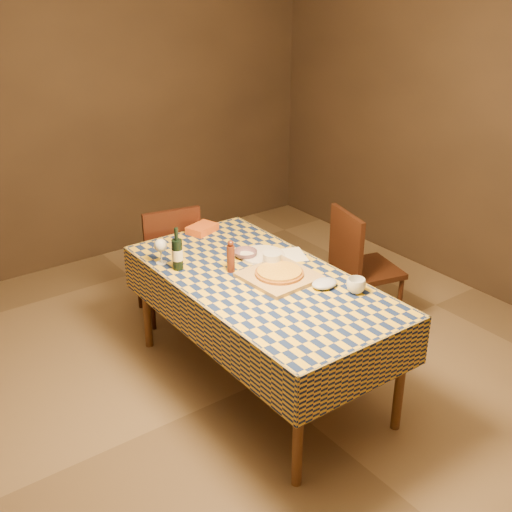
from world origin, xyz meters
name	(u,v)px	position (x,y,z in m)	size (l,w,h in m)	color
room	(261,187)	(0.00, 0.00, 1.35)	(5.00, 5.10, 2.70)	brown
dining_table	(261,289)	(0.00, 0.00, 0.69)	(0.94, 1.84, 0.77)	brown
cutting_board	(279,276)	(0.09, -0.07, 0.78)	(0.40, 0.40, 0.03)	tan
pizza	(279,272)	(0.09, -0.07, 0.81)	(0.40, 0.40, 0.03)	brown
pepper_mill	(231,257)	(-0.09, 0.19, 0.87)	(0.05, 0.05, 0.21)	#461C10
bowl	(245,254)	(0.10, 0.30, 0.79)	(0.15, 0.15, 0.05)	#674957
wine_glass	(161,246)	(-0.38, 0.54, 0.89)	(0.08, 0.08, 0.17)	silver
wine_bottle	(177,254)	(-0.34, 0.41, 0.87)	(0.09, 0.09, 0.28)	black
deli_tub	(272,260)	(0.15, 0.08, 0.82)	(0.12, 0.12, 0.10)	silver
takeout_container	(202,229)	(0.10, 0.83, 0.80)	(0.21, 0.14, 0.05)	#BE4F19
white_plate	(262,255)	(0.20, 0.25, 0.78)	(0.29, 0.29, 0.02)	silver
tumbler	(356,286)	(0.34, -0.47, 0.81)	(0.11, 0.11, 0.09)	silver
flour_patch	(283,256)	(0.31, 0.17, 0.77)	(0.29, 0.22, 0.00)	white
flour_bag	(324,283)	(0.23, -0.31, 0.79)	(0.16, 0.12, 0.05)	#AAB8DA
chair_far	(169,257)	(-0.05, 1.08, 0.52)	(0.50, 0.50, 0.93)	black
chair_right	(359,263)	(1.01, 0.16, 0.52)	(0.52, 0.51, 0.93)	black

